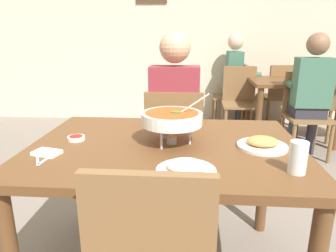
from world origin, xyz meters
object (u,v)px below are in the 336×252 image
chair_bg_left (235,92)px  appetizer_plate (262,144)px  curry_bowl (172,119)px  drink_glass (298,159)px  patron_bg_left (237,75)px  rice_plate (186,168)px  chair_bg_right (280,93)px  dining_table_main (166,163)px  dining_table_far (291,91)px  chair_diner_main (174,140)px  sauce_dish (76,138)px  chair_bg_corner (240,98)px  diner_main (175,109)px  patron_bg_middle (311,89)px  chair_bg_middle (305,109)px

chair_bg_left → appetizer_plate: bearing=-95.2°
curry_bowl → drink_glass: size_ratio=2.56×
patron_bg_left → rice_plate: bearing=-101.1°
curry_bowl → chair_bg_right: curry_bowl is taller
curry_bowl → rice_plate: size_ratio=1.39×
dining_table_main → patron_bg_left: size_ratio=1.02×
drink_glass → dining_table_far: bearing=73.4°
chair_diner_main → chair_bg_left: 2.29m
sauce_dish → rice_plate: bearing=-31.5°
sauce_dish → curry_bowl: bearing=-1.7°
chair_bg_corner → patron_bg_left: 0.47m
diner_main → patron_bg_left: same height
dining_table_far → chair_diner_main: bearing=-129.7°
rice_plate → patron_bg_middle: 2.48m
chair_bg_left → patron_bg_middle: (0.61, -1.12, 0.24)m
rice_plate → drink_glass: bearing=4.9°
diner_main → drink_glass: diner_main is taller
drink_glass → chair_bg_left: bearing=86.5°
drink_glass → chair_bg_left: chair_bg_left is taller
diner_main → dining_table_far: diner_main is taller
patron_bg_left → patron_bg_middle: bearing=-61.2°
chair_bg_middle → patron_bg_middle: 0.26m
curry_bowl → appetizer_plate: curry_bowl is taller
chair_bg_left → chair_bg_middle: size_ratio=1.00×
dining_table_main → appetizer_plate: 0.49m
chair_bg_corner → dining_table_far: bearing=-11.8°
chair_diner_main → appetizer_plate: (0.47, -0.79, 0.27)m
rice_plate → chair_bg_middle: bearing=60.9°
curry_bowl → chair_bg_corner: bearing=74.1°
sauce_dish → chair_diner_main: bearing=58.0°
appetizer_plate → sauce_dish: size_ratio=2.67×
chair_bg_middle → chair_bg_right: bearing=90.0°
chair_bg_corner → patron_bg_middle: (0.61, -0.70, 0.24)m
chair_diner_main → patron_bg_left: size_ratio=0.69×
rice_plate → chair_diner_main: bearing=95.6°
dining_table_main → chair_bg_left: 3.04m
curry_bowl → drink_glass: bearing=-30.4°
rice_plate → chair_bg_corner: size_ratio=0.27×
chair_bg_right → chair_bg_middle: bearing=-90.0°
chair_bg_middle → sauce_dish: bearing=-133.9°
dining_table_far → chair_bg_left: (-0.60, 0.55, -0.11)m
appetizer_plate → drink_glass: bearing=-75.0°
dining_table_far → chair_bg_left: chair_bg_left is taller
appetizer_plate → chair_bg_right: size_ratio=0.27×
sauce_dish → chair_bg_right: bearing=57.7°
patron_bg_left → patron_bg_middle: 1.26m
curry_bowl → patron_bg_left: size_ratio=0.25×
dining_table_main → appetizer_plate: appetizer_plate is taller
dining_table_main → appetizer_plate: (0.47, -0.02, 0.12)m
diner_main → appetizer_plate: 0.95m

